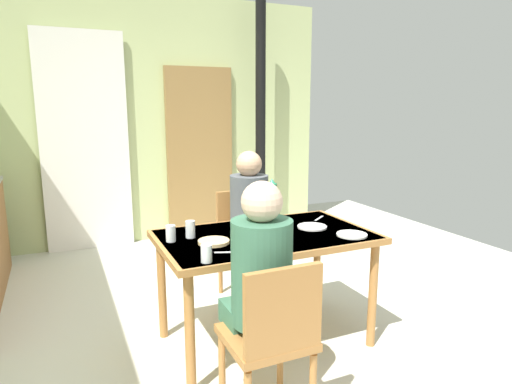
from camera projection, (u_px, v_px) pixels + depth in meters
The scene contains 22 objects.
ground_plane at pixel (229, 347), 2.94m from camera, with size 6.94×6.94×0.00m, color beige.
wall_back at pixel (144, 121), 5.05m from camera, with size 4.32×0.10×2.78m, color #B8C583.
door_wooden at pixel (200, 153), 5.31m from camera, with size 0.80×0.05×2.00m, color olive.
stove_pipe_column at pixel (260, 120), 5.27m from camera, with size 0.12×0.12×2.78m, color black.
curtain_panel at pixel (85, 143), 4.74m from camera, with size 0.90×0.03×2.33m, color white.
dining_table at pixel (266, 246), 2.88m from camera, with size 1.37×0.82×0.75m.
chair_near_diner at pixel (272, 335), 2.10m from camera, with size 0.40×0.40×0.87m.
chair_far_diner at pixel (243, 237), 3.66m from camera, with size 0.40×0.40×0.87m.
person_near_diner at pixel (261, 269), 2.17m from camera, with size 0.30×0.37×0.77m.
person_far_diner at pixel (250, 207), 3.49m from camera, with size 0.30×0.37×0.77m.
water_bottle_green_near at pixel (272, 201), 3.17m from camera, with size 0.07×0.07×0.31m.
serving_bowl_center at pixel (252, 240), 2.65m from camera, with size 0.17×0.17×0.06m, color silver.
dinner_plate_near_left at pixel (352, 235), 2.83m from camera, with size 0.19×0.19×0.01m, color white.
dinner_plate_near_right at pixel (273, 232), 2.89m from camera, with size 0.23×0.23×0.01m, color white.
dinner_plate_far_center at pixel (312, 227), 3.02m from camera, with size 0.20×0.20×0.01m, color white.
drinking_glass_by_near_diner at pixel (171, 233), 2.71m from camera, with size 0.06×0.06×0.10m, color silver.
drinking_glass_by_far_diner at pixel (206, 254), 2.35m from camera, with size 0.06×0.06×0.10m, color silver.
drinking_glass_spare_center at pixel (190, 229), 2.78m from camera, with size 0.06×0.06×0.11m, color silver.
bread_plate_sliced at pixel (214, 242), 2.68m from camera, with size 0.19×0.19×0.02m, color #DBB77A.
cutlery_knife_near at pixel (319, 218), 3.26m from camera, with size 0.15×0.02×0.00m, color silver.
cutlery_fork_near at pixel (228, 252), 2.51m from camera, with size 0.15×0.02×0.00m, color silver.
cutlery_knife_far at pixel (237, 236), 2.82m from camera, with size 0.15×0.02×0.00m, color silver.
Camera 1 is at (-0.94, -2.52, 1.57)m, focal length 31.22 mm.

